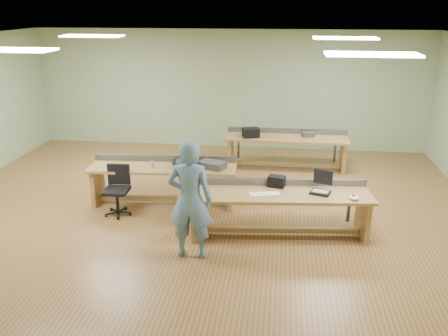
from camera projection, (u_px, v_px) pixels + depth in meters
The scene contains 21 objects.
floor at pixel (204, 207), 8.84m from camera, with size 10.00×10.00×0.00m, color olive.
ceiling at pixel (202, 41), 7.85m from camera, with size 10.00×10.00×0.00m, color silver.
wall_back at pixel (229, 90), 12.09m from camera, with size 10.00×0.04×3.00m, color #8EA880.
wall_front at pixel (136, 232), 4.60m from camera, with size 10.00×0.04×3.00m, color #8EA880.
fluor_panels at pixel (202, 43), 7.86m from camera, with size 6.20×3.50×0.03m.
workbench_front at pixel (279, 203), 7.62m from camera, with size 2.97×1.06×0.86m.
workbench_mid at pixel (163, 176), 8.84m from camera, with size 2.76×0.88×0.86m.
workbench_back at pixel (286, 145), 10.75m from camera, with size 2.74×0.75×0.86m.
person at pixel (190, 200), 6.86m from camera, with size 0.66×0.43×1.81m, color #657DA6.
laptop_base at pixel (320, 192), 7.49m from camera, with size 0.30×0.25×0.03m, color black.
laptop_screen at pixel (323, 177), 7.52m from camera, with size 0.30×0.01×0.24m, color black.
keyboard at pixel (264, 194), 7.43m from camera, with size 0.48×0.16×0.03m, color white.
trackball_mouse at pixel (354, 197), 7.25m from camera, with size 0.14×0.17×0.07m, color white.
camera_bag at pixel (277, 181), 7.75m from camera, with size 0.27×0.17×0.18m, color black.
task_chair at pixel (118, 197), 8.46m from camera, with size 0.50×0.50×0.89m.
parts_bin_teal at pixel (187, 164), 8.62m from camera, with size 0.40×0.30×0.14m, color #12333D.
parts_bin_grey at pixel (213, 165), 8.63m from camera, with size 0.46×0.29×0.12m, color #353537.
mug at pixel (175, 162), 8.82m from camera, with size 0.12×0.12×0.10m, color #353537.
drinks_can at pixel (152, 164), 8.69m from camera, with size 0.06×0.06×0.11m, color silver.
storage_box_back at pixel (251, 133), 10.61m from camera, with size 0.36×0.25×0.20m, color black.
tray_back at pixel (308, 134), 10.66m from camera, with size 0.27×0.19×0.11m, color #353537.
Camera 1 is at (1.36, -8.00, 3.61)m, focal length 38.00 mm.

